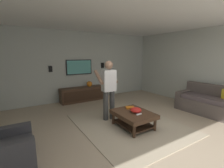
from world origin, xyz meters
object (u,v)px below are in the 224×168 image
object	(u,v)px
vase_round	(89,84)
couch	(211,104)
wall_speaker_left	(102,65)
book	(130,107)
media_console	(82,94)
bowl	(136,110)
armchair	(3,152)
tv	(79,67)
remote_white	(139,114)
wall_speaker_right	(50,69)
coffee_table	(133,116)
person_standing	(109,87)

from	to	relation	value
vase_round	couch	bearing A→B (deg)	-143.15
vase_round	wall_speaker_left	bearing A→B (deg)	-69.45
couch	book	xyz separation A→B (m)	(0.81, 2.52, 0.10)
media_console	bowl	bearing A→B (deg)	4.66
armchair	tv	xyz separation A→B (m)	(3.19, -2.48, 1.04)
armchair	remote_white	distance (m)	2.70
couch	bowl	size ratio (longest dim) A/B	7.06
book	remote_white	bearing A→B (deg)	100.92
tv	wall_speaker_right	xyz separation A→B (m)	(0.01, 1.08, -0.03)
couch	coffee_table	bearing A→B (deg)	-13.91
coffee_table	vase_round	xyz separation A→B (m)	(2.86, -0.09, 0.36)
coffee_table	wall_speaker_right	bearing A→B (deg)	22.24
book	coffee_table	bearing A→B (deg)	91.94
tv	wall_speaker_left	distance (m)	1.05
remote_white	wall_speaker_right	world-z (taller)	wall_speaker_right
bowl	book	xyz separation A→B (m)	(0.33, -0.08, -0.04)
person_standing	wall_speaker_left	distance (m)	2.65
wall_speaker_right	bowl	bearing A→B (deg)	-157.58
media_console	wall_speaker_left	world-z (taller)	wall_speaker_left
vase_round	book	bearing A→B (deg)	-179.48
media_console	remote_white	size ratio (longest dim) A/B	11.33
couch	person_standing	bearing A→B (deg)	-26.75
bowl	person_standing	bearing A→B (deg)	19.44
person_standing	remote_white	size ratio (longest dim) A/B	10.93
media_console	person_standing	size ratio (longest dim) A/B	1.04
tv	bowl	size ratio (longest dim) A/B	3.77
wall_speaker_right	armchair	bearing A→B (deg)	156.31
armchair	person_standing	bearing A→B (deg)	19.49
armchair	wall_speaker_left	size ratio (longest dim) A/B	3.73
wall_speaker_right	vase_round	bearing A→B (deg)	-101.56
wall_speaker_left	wall_speaker_right	bearing A→B (deg)	90.00
bowl	vase_round	xyz separation A→B (m)	(2.92, -0.06, 0.20)
book	wall_speaker_left	bearing A→B (deg)	-79.72
armchair	vase_round	size ratio (longest dim) A/B	3.73
media_console	bowl	xyz separation A→B (m)	(-2.94, -0.24, 0.19)
book	wall_speaker_right	size ratio (longest dim) A/B	1.00
person_standing	book	bearing A→B (deg)	-139.74
wall_speaker_left	wall_speaker_right	xyz separation A→B (m)	(0.00, 2.13, -0.06)
bowl	wall_speaker_right	world-z (taller)	wall_speaker_right
vase_round	remote_white	bearing A→B (deg)	178.25
couch	remote_white	distance (m)	2.66
couch	bowl	xyz separation A→B (m)	(0.48, 2.60, 0.14)
person_standing	wall_speaker_left	bearing A→B (deg)	-22.10
armchair	bowl	xyz separation A→B (m)	(0.01, -2.72, 0.18)
coffee_table	book	world-z (taller)	book
vase_round	wall_speaker_left	size ratio (longest dim) A/B	1.00
tv	wall_speaker_right	world-z (taller)	tv
armchair	wall_speaker_right	bearing A→B (deg)	66.97
couch	vase_round	distance (m)	4.25
media_console	wall_speaker_left	xyz separation A→B (m)	(0.25, -1.05, 1.08)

